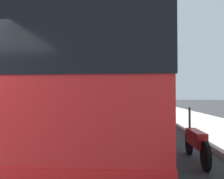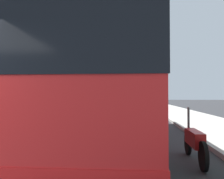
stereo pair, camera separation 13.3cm
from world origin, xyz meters
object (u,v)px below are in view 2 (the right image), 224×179
Objects in this scene: car_ahead_same_lane at (125,103)px; coach_bus at (111,83)px; motorcycle_mid_row at (194,142)px; car_far_distant at (131,101)px.

coach_bus is at bearing 178.72° from car_ahead_same_lane.
motorcycle_mid_row is 26.85m from car_ahead_same_lane.
coach_bus is at bearing 37.03° from motorcycle_mid_row.
coach_bus is 34.08m from car_far_distant.
coach_bus is at bearing -179.99° from car_far_distant.
motorcycle_mid_row is 0.52× the size of car_far_distant.
coach_bus is 4.08m from motorcycle_mid_row.
car_far_distant is at bearing 3.11° from motorcycle_mid_row.
car_ahead_same_lane is (23.71, 0.39, -1.33)m from coach_bus.
car_ahead_same_lane is at bearing 0.42° from coach_bus.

